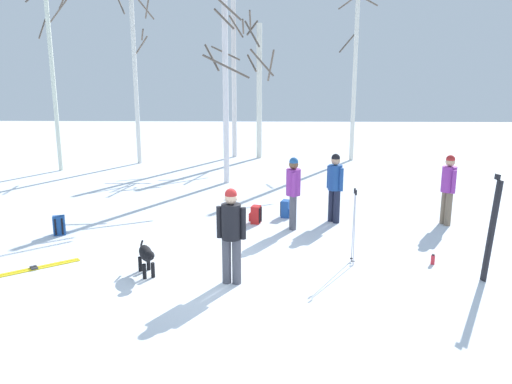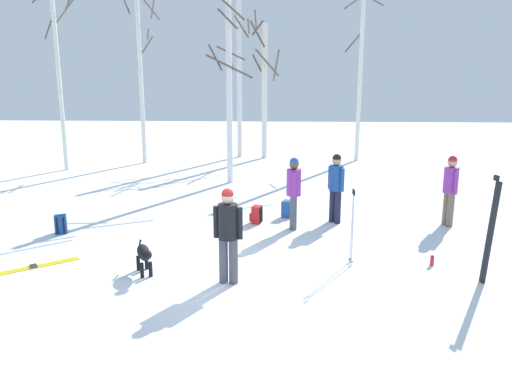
# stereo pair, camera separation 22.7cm
# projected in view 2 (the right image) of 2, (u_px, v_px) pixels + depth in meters

# --- Properties ---
(ground_plane) EXTENTS (60.00, 60.00, 0.00)m
(ground_plane) POSITION_uv_depth(u_px,v_px,m) (236.00, 279.00, 9.07)
(ground_plane) COLOR white
(person_0) EXTENTS (0.34, 0.52, 1.72)m
(person_0) POSITION_uv_depth(u_px,v_px,m) (294.00, 189.00, 11.79)
(person_0) COLOR #4C4C56
(person_0) RESTS_ON ground_plane
(person_1) EXTENTS (0.34, 0.51, 1.72)m
(person_1) POSITION_uv_depth(u_px,v_px,m) (450.00, 186.00, 12.04)
(person_1) COLOR #72604C
(person_1) RESTS_ON ground_plane
(person_2) EXTENTS (0.52, 0.34, 1.72)m
(person_2) POSITION_uv_depth(u_px,v_px,m) (228.00, 230.00, 8.70)
(person_2) COLOR #4C4C56
(person_2) RESTS_ON ground_plane
(person_3) EXTENTS (0.36, 0.43, 1.72)m
(person_3) POSITION_uv_depth(u_px,v_px,m) (336.00, 184.00, 12.29)
(person_3) COLOR #1E2338
(person_3) RESTS_ON ground_plane
(dog) EXTENTS (0.46, 0.83, 0.57)m
(dog) POSITION_uv_depth(u_px,v_px,m) (144.00, 254.00, 9.21)
(dog) COLOR black
(dog) RESTS_ON ground_plane
(ski_pair_planted_0) EXTENTS (0.12, 0.25, 1.96)m
(ski_pair_planted_0) POSITION_uv_depth(u_px,v_px,m) (491.00, 231.00, 8.63)
(ski_pair_planted_0) COLOR black
(ski_pair_planted_0) RESTS_ON ground_plane
(ski_pair_lying_0) EXTENTS (1.53, 1.22, 0.05)m
(ski_pair_lying_0) POSITION_uv_depth(u_px,v_px,m) (31.00, 267.00, 9.60)
(ski_pair_lying_0) COLOR yellow
(ski_pair_lying_0) RESTS_ON ground_plane
(ski_poles_0) EXTENTS (0.07, 0.24, 1.49)m
(ski_poles_0) POSITION_uv_depth(u_px,v_px,m) (352.00, 225.00, 9.61)
(ski_poles_0) COLOR #B2B2BC
(ski_poles_0) RESTS_ON ground_plane
(backpack_0) EXTENTS (0.31, 0.33, 0.44)m
(backpack_0) POSITION_uv_depth(u_px,v_px,m) (61.00, 224.00, 11.62)
(backpack_0) COLOR #1E4C99
(backpack_0) RESTS_ON ground_plane
(backpack_1) EXTENTS (0.33, 0.31, 0.44)m
(backpack_1) POSITION_uv_depth(u_px,v_px,m) (287.00, 209.00, 12.92)
(backpack_1) COLOR #1E4C99
(backpack_1) RESTS_ON ground_plane
(backpack_2) EXTENTS (0.33, 0.30, 0.44)m
(backpack_2) POSITION_uv_depth(u_px,v_px,m) (256.00, 215.00, 12.40)
(backpack_2) COLOR red
(backpack_2) RESTS_ON ground_plane
(water_bottle_0) EXTENTS (0.08, 0.08, 0.21)m
(water_bottle_0) POSITION_uv_depth(u_px,v_px,m) (432.00, 261.00, 9.69)
(water_bottle_0) COLOR red
(water_bottle_0) RESTS_ON ground_plane
(birch_tree_0) EXTENTS (1.70, 1.41, 7.09)m
(birch_tree_0) POSITION_uv_depth(u_px,v_px,m) (59.00, 68.00, 18.47)
(birch_tree_0) COLOR silver
(birch_tree_0) RESTS_ON ground_plane
(birch_tree_1) EXTENTS (1.42, 1.64, 7.49)m
(birch_tree_1) POSITION_uv_depth(u_px,v_px,m) (141.00, 65.00, 19.91)
(birch_tree_1) COLOR silver
(birch_tree_1) RESTS_ON ground_plane
(birch_tree_2) EXTENTS (1.67, 1.65, 6.54)m
(birch_tree_2) POSITION_uv_depth(u_px,v_px,m) (239.00, 77.00, 21.48)
(birch_tree_2) COLOR silver
(birch_tree_2) RESTS_ON ground_plane
(birch_tree_3) EXTENTS (1.50, 1.02, 5.92)m
(birch_tree_3) POSITION_uv_depth(u_px,v_px,m) (229.00, 89.00, 16.31)
(birch_tree_3) COLOR white
(birch_tree_3) RESTS_ON ground_plane
(birch_tree_4) EXTENTS (1.28, 1.28, 5.76)m
(birch_tree_4) POSITION_uv_depth(u_px,v_px,m) (264.00, 88.00, 21.29)
(birch_tree_4) COLOR silver
(birch_tree_4) RESTS_ON ground_plane
(birch_tree_5) EXTENTS (1.51, 1.52, 7.59)m
(birch_tree_5) POSITION_uv_depth(u_px,v_px,m) (360.00, 65.00, 20.43)
(birch_tree_5) COLOR silver
(birch_tree_5) RESTS_ON ground_plane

